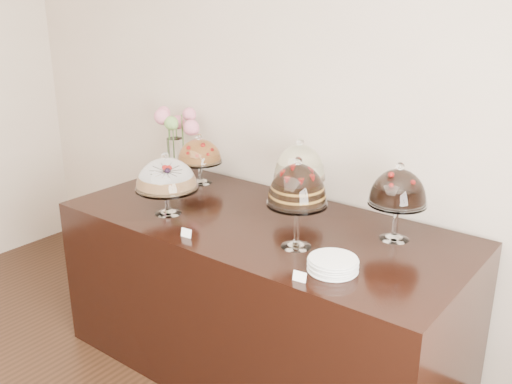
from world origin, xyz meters
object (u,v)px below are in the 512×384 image
Objects in this scene: plate_stack at (333,265)px; flower_vase at (176,133)px; cake_stand_cheesecake at (300,164)px; cake_stand_dark_choco at (398,190)px; display_counter at (261,296)px; cake_stand_choco_layer at (297,188)px; cake_stand_fruit_tart at (199,153)px; cake_stand_sugar_sponge at (166,177)px.

flower_vase is at bearing 158.63° from plate_stack.
cake_stand_cheesecake reaches higher than cake_stand_dark_choco.
plate_stack reaches higher than display_counter.
cake_stand_choco_layer is 1.12m from cake_stand_fruit_tart.
cake_stand_choco_layer is (0.80, 0.07, 0.08)m from cake_stand_sugar_sponge.
plate_stack is at bearing -97.43° from cake_stand_dark_choco.
cake_stand_choco_layer is 1.39× the size of cake_stand_fruit_tart.
cake_stand_fruit_tart reaches higher than plate_stack.
cake_stand_cheesecake is at bearing 44.94° from cake_stand_sugar_sponge.
flower_vase is at bearing 159.08° from cake_stand_choco_layer.
cake_stand_cheesecake is 1.25× the size of cake_stand_fruit_tart.
display_counter is 6.85× the size of cake_stand_fruit_tart.
flower_vase is 2.06× the size of plate_stack.
display_counter is 1.26m from flower_vase.
plate_stack is (0.59, -0.27, 0.48)m from display_counter.
flower_vase is (-1.63, 0.12, 0.02)m from cake_stand_dark_choco.
cake_stand_choco_layer is 1.00× the size of flower_vase.
cake_stand_cheesecake is (0.52, 0.52, 0.04)m from cake_stand_sugar_sponge.
cake_stand_fruit_tart is at bearing -179.04° from cake_stand_cheesecake.
cake_stand_choco_layer reaches higher than cake_stand_fruit_tart.
cake_stand_dark_choco is 0.54m from plate_stack.
flower_vase is at bearing 167.50° from cake_stand_fruit_tart.
cake_stand_choco_layer is at bearing 4.95° from cake_stand_sugar_sponge.
cake_stand_cheesecake is at bearing -2.60° from flower_vase.
cake_stand_fruit_tart is (-1.03, 0.44, -0.10)m from cake_stand_choco_layer.
cake_stand_cheesecake is at bearing 172.91° from cake_stand_dark_choco.
cake_stand_choco_layer reaches higher than cake_stand_sugar_sponge.
cake_stand_sugar_sponge is 1.22m from cake_stand_dark_choco.
cake_stand_fruit_tart is 0.28m from flower_vase.
cake_stand_choco_layer is 0.50m from cake_stand_dark_choco.
cake_stand_fruit_tart is at bearing -12.50° from flower_vase.
cake_stand_cheesecake is 0.62m from cake_stand_dark_choco.
flower_vase reaches higher than cake_stand_cheesecake.
display_counter is 1.00m from cake_stand_fruit_tart.
display_counter is at bearing 154.78° from cake_stand_choco_layer.
cake_stand_choco_layer reaches higher than cake_stand_dark_choco.
cake_stand_dark_choco is (1.14, 0.44, 0.04)m from cake_stand_sugar_sponge.
cake_stand_fruit_tart is at bearing 158.12° from display_counter.
plate_stack is at bearing -23.05° from cake_stand_fruit_tart.
plate_stack is (0.56, -0.57, -0.22)m from cake_stand_cheesecake.
flower_vase reaches higher than cake_stand_dark_choco.
cake_stand_cheesecake is 1.84× the size of plate_stack.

